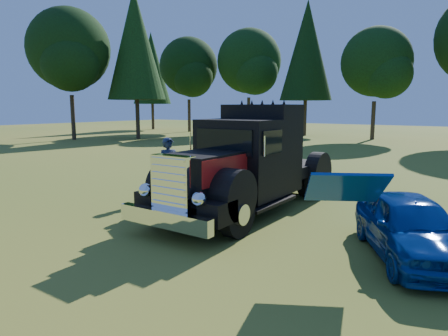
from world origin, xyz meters
TOP-DOWN VIEW (x-y plane):
  - ground at (0.00, 0.00)m, footprint 120.00×120.00m
  - treeline at (-1.99, 27.50)m, footprint 72.10×24.04m
  - diamond_t_truck at (-0.22, 1.65)m, footprint 3.28×7.16m
  - hotrod_coupe at (4.28, 0.45)m, footprint 3.19×4.19m
  - spectator_near at (-3.23, 1.78)m, footprint 0.77×0.85m
  - spectator_far at (-2.19, 0.90)m, footprint 0.84×0.95m
  - distant_teal_car at (-13.67, 26.81)m, footprint 2.60×4.52m

SIDE VIEW (x-z plane):
  - ground at x=0.00m, z-range 0.00..0.00m
  - hotrod_coupe at x=4.28m, z-range -0.30..1.58m
  - distant_teal_car at x=-13.67m, z-range 0.00..1.41m
  - spectator_far at x=-2.19m, z-range 0.00..1.65m
  - spectator_near at x=-3.23m, z-range 0.00..1.95m
  - diamond_t_truck at x=-0.22m, z-range -0.22..2.78m
  - treeline at x=-1.99m, z-range 0.76..14.59m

